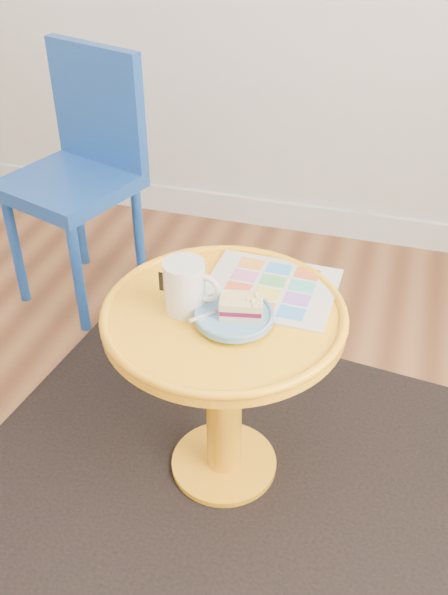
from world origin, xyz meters
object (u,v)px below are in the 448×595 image
(chair, at_px, (82,163))
(mug, at_px, (186,285))
(newspaper, at_px, (270,288))
(side_table, at_px, (224,361))
(plate, at_px, (234,316))

(chair, bearing_deg, mug, -30.60)
(mug, bearing_deg, newspaper, 40.81)
(chair, xyz_separation_m, newspaper, (0.78, -0.58, 0.03))
(side_table, bearing_deg, mug, -172.27)
(side_table, height_order, mug, mug)
(side_table, xyz_separation_m, newspaper, (0.08, 0.12, 0.15))
(newspaper, bearing_deg, chair, 145.10)
(mug, bearing_deg, plate, -6.78)
(side_table, bearing_deg, newspaper, 55.89)
(chair, relative_size, plate, 4.93)
(side_table, bearing_deg, chair, 135.18)
(chair, height_order, newspaper, chair)
(chair, bearing_deg, side_table, -26.45)
(mug, height_order, plate, mug)
(mug, xyz_separation_m, plate, (0.12, -0.02, -0.05))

